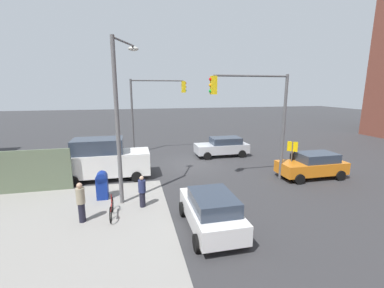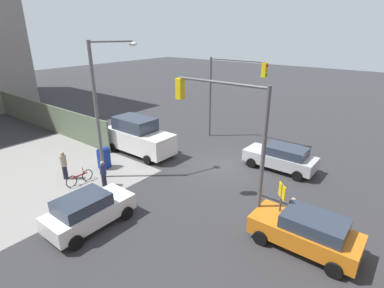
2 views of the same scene
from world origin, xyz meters
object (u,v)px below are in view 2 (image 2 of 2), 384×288
at_px(van_white_delivery, 139,136).
at_px(pedestrian_crossing, 103,173).
at_px(pedestrian_walking_north, 292,214).
at_px(traffic_signal_se_corner, 230,84).
at_px(street_lamp_corner, 102,101).
at_px(coupe_white, 88,210).
at_px(coupe_silver, 281,157).
at_px(bicycle_leaning_on_fence, 80,178).
at_px(traffic_signal_nw_corner, 227,124).
at_px(mailbox_blue, 104,157).
at_px(hatchback_orange, 306,231).
at_px(pedestrian_waiting, 64,165).

distance_m(van_white_delivery, pedestrian_crossing, 5.19).
bearing_deg(pedestrian_walking_north, traffic_signal_se_corner, -25.77).
height_order(street_lamp_corner, coupe_white, street_lamp_corner).
xyz_separation_m(street_lamp_corner, coupe_silver, (-7.98, -7.39, -3.86)).
height_order(pedestrian_crossing, bicycle_leaning_on_fence, pedestrian_crossing).
relative_size(coupe_white, pedestrian_crossing, 2.52).
bearing_deg(van_white_delivery, coupe_white, 122.62).
distance_m(coupe_silver, pedestrian_walking_north, 6.41).
bearing_deg(traffic_signal_se_corner, coupe_silver, 155.21).
bearing_deg(street_lamp_corner, coupe_white, 132.53).
relative_size(traffic_signal_nw_corner, bicycle_leaning_on_fence, 3.71).
xyz_separation_m(mailbox_blue, hatchback_orange, (-12.92, -0.36, 0.08)).
bearing_deg(pedestrian_waiting, pedestrian_walking_north, -45.15).
distance_m(traffic_signal_nw_corner, pedestrian_walking_north, 4.94).
bearing_deg(pedestrian_waiting, mailbox_blue, 14.87).
bearing_deg(bicycle_leaning_on_fence, pedestrian_crossing, -153.54).
relative_size(traffic_signal_nw_corner, pedestrian_waiting, 3.65).
bearing_deg(street_lamp_corner, coupe_silver, -137.20).
height_order(coupe_white, pedestrian_waiting, pedestrian_waiting).
xyz_separation_m(coupe_white, pedestrian_crossing, (2.63, -2.76, -0.03)).
bearing_deg(bicycle_leaning_on_fence, van_white_delivery, -82.14).
bearing_deg(van_white_delivery, pedestrian_walking_north, 170.65).
bearing_deg(coupe_white, pedestrian_waiting, -19.59).
xyz_separation_m(traffic_signal_nw_corner, pedestrian_crossing, (6.86, 2.00, -3.78)).
height_order(mailbox_blue, pedestrian_crossing, pedestrian_crossing).
relative_size(coupe_silver, van_white_delivery, 0.83).
distance_m(traffic_signal_nw_corner, van_white_delivery, 9.96).
bearing_deg(bicycle_leaning_on_fence, pedestrian_waiting, 9.62).
bearing_deg(coupe_silver, mailbox_blue, 37.22).
xyz_separation_m(mailbox_blue, bicycle_leaning_on_fence, (-0.60, 2.20, -0.42)).
distance_m(street_lamp_corner, coupe_silver, 11.54).
bearing_deg(street_lamp_corner, bicycle_leaning_on_fence, 72.63).
bearing_deg(hatchback_orange, van_white_delivery, -12.24).
bearing_deg(coupe_white, traffic_signal_se_corner, -85.53).
xyz_separation_m(traffic_signal_se_corner, mailbox_blue, (3.55, 9.50, -3.83)).
bearing_deg(traffic_signal_se_corner, pedestrian_walking_north, 135.50).
relative_size(mailbox_blue, bicycle_leaning_on_fence, 0.82).
bearing_deg(pedestrian_crossing, mailbox_blue, 130.52).
height_order(coupe_white, pedestrian_crossing, coupe_white).
bearing_deg(hatchback_orange, coupe_white, 29.15).
relative_size(coupe_white, coupe_silver, 0.89).
bearing_deg(bicycle_leaning_on_fence, street_lamp_corner, -107.37).
height_order(traffic_signal_nw_corner, pedestrian_waiting, traffic_signal_nw_corner).
xyz_separation_m(hatchback_orange, pedestrian_walking_north, (0.92, -0.84, 0.01)).
xyz_separation_m(van_white_delivery, pedestrian_walking_north, (-12.14, 2.00, -0.42)).
xyz_separation_m(street_lamp_corner, pedestrian_walking_north, (-10.86, -1.66, -3.85)).
bearing_deg(pedestrian_walking_north, pedestrian_waiting, 34.67).
distance_m(street_lamp_corner, bicycle_leaning_on_fence, 4.72).
height_order(traffic_signal_nw_corner, coupe_white, traffic_signal_nw_corner).
relative_size(hatchback_orange, van_white_delivery, 0.79).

